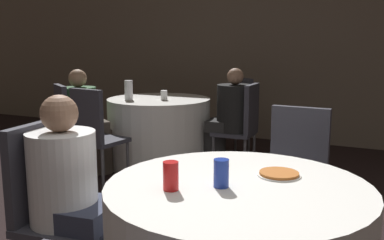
{
  "coord_description": "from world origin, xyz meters",
  "views": [
    {
      "loc": [
        0.56,
        -1.63,
        1.36
      ],
      "look_at": [
        -0.63,
        0.93,
        0.86
      ],
      "focal_mm": 40.0,
      "sensor_mm": 36.0,
      "label": 1
    }
  ],
  "objects_px": {
    "soda_can_blue": "(221,173)",
    "person_green_jacket": "(86,121)",
    "person_white_shirt": "(76,202)",
    "person_black_shirt": "(229,119)",
    "table_far": "(159,132)",
    "chair_far_east": "(244,122)",
    "chair_near_west": "(48,199)",
    "chair_near_north": "(295,168)",
    "bottle_far": "(129,90)",
    "chair_far_south": "(94,130)",
    "pizza_plate_near": "(279,174)",
    "soda_can_red": "(171,176)",
    "chair_far_southwest": "(70,123)",
    "chair_far_northeast": "(237,110)"
  },
  "relations": [
    {
      "from": "chair_far_northeast",
      "to": "person_black_shirt",
      "type": "relative_size",
      "value": 0.86
    },
    {
      "from": "chair_near_west",
      "to": "table_far",
      "type": "bearing_deg",
      "value": -169.27
    },
    {
      "from": "chair_near_north",
      "to": "chair_far_northeast",
      "type": "xyz_separation_m",
      "value": [
        -1.15,
        2.18,
        0.0
      ]
    },
    {
      "from": "person_black_shirt",
      "to": "soda_can_red",
      "type": "xyz_separation_m",
      "value": [
        0.71,
        -2.66,
        0.23
      ]
    },
    {
      "from": "bottle_far",
      "to": "chair_far_southwest",
      "type": "bearing_deg",
      "value": -121.68
    },
    {
      "from": "chair_near_north",
      "to": "table_far",
      "type": "bearing_deg",
      "value": -35.46
    },
    {
      "from": "chair_far_southwest",
      "to": "soda_can_blue",
      "type": "height_order",
      "value": "chair_far_southwest"
    },
    {
      "from": "chair_far_southwest",
      "to": "pizza_plate_near",
      "type": "height_order",
      "value": "chair_far_southwest"
    },
    {
      "from": "chair_far_northeast",
      "to": "person_green_jacket",
      "type": "distance_m",
      "value": 1.82
    },
    {
      "from": "chair_far_southwest",
      "to": "person_black_shirt",
      "type": "relative_size",
      "value": 0.86
    },
    {
      "from": "chair_far_east",
      "to": "soda_can_blue",
      "type": "relative_size",
      "value": 7.87
    },
    {
      "from": "chair_near_north",
      "to": "chair_far_southwest",
      "type": "xyz_separation_m",
      "value": [
        -2.42,
        0.65,
        0.0
      ]
    },
    {
      "from": "chair_far_northeast",
      "to": "chair_far_east",
      "type": "distance_m",
      "value": 0.77
    },
    {
      "from": "chair_far_south",
      "to": "chair_far_southwest",
      "type": "relative_size",
      "value": 1.0
    },
    {
      "from": "soda_can_blue",
      "to": "person_white_shirt",
      "type": "bearing_deg",
      "value": -177.97
    },
    {
      "from": "chair_near_west",
      "to": "chair_near_north",
      "type": "distance_m",
      "value": 1.53
    },
    {
      "from": "person_white_shirt",
      "to": "person_green_jacket",
      "type": "relative_size",
      "value": 1.01
    },
    {
      "from": "chair_far_south",
      "to": "chair_far_southwest",
      "type": "distance_m",
      "value": 0.48
    },
    {
      "from": "chair_far_south",
      "to": "bottle_far",
      "type": "height_order",
      "value": "bottle_far"
    },
    {
      "from": "chair_near_west",
      "to": "chair_far_south",
      "type": "bearing_deg",
      "value": -155.8
    },
    {
      "from": "table_far",
      "to": "chair_far_east",
      "type": "relative_size",
      "value": 1.2
    },
    {
      "from": "chair_far_east",
      "to": "pizza_plate_near",
      "type": "xyz_separation_m",
      "value": [
        0.91,
        -2.27,
        0.2
      ]
    },
    {
      "from": "chair_near_north",
      "to": "person_white_shirt",
      "type": "xyz_separation_m",
      "value": [
        -0.88,
        -1.09,
        0.0
      ]
    },
    {
      "from": "chair_far_south",
      "to": "bottle_far",
      "type": "relative_size",
      "value": 4.49
    },
    {
      "from": "person_white_shirt",
      "to": "table_far",
      "type": "bearing_deg",
      "value": -165.75
    },
    {
      "from": "table_far",
      "to": "soda_can_blue",
      "type": "height_order",
      "value": "soda_can_blue"
    },
    {
      "from": "person_white_shirt",
      "to": "chair_far_south",
      "type": "bearing_deg",
      "value": -151.15
    },
    {
      "from": "chair_far_south",
      "to": "chair_far_southwest",
      "type": "xyz_separation_m",
      "value": [
        -0.44,
        0.18,
        0.0
      ]
    },
    {
      "from": "bottle_far",
      "to": "person_white_shirt",
      "type": "bearing_deg",
      "value": -62.72
    },
    {
      "from": "chair_far_south",
      "to": "person_white_shirt",
      "type": "xyz_separation_m",
      "value": [
        1.09,
        -1.56,
        0.0
      ]
    },
    {
      "from": "soda_can_blue",
      "to": "bottle_far",
      "type": "height_order",
      "value": "bottle_far"
    },
    {
      "from": "soda_can_blue",
      "to": "person_green_jacket",
      "type": "bearing_deg",
      "value": 140.05
    },
    {
      "from": "person_black_shirt",
      "to": "soda_can_red",
      "type": "bearing_deg",
      "value": -166.0
    },
    {
      "from": "chair_near_north",
      "to": "soda_can_red",
      "type": "relative_size",
      "value": 7.87
    },
    {
      "from": "chair_near_west",
      "to": "person_black_shirt",
      "type": "distance_m",
      "value": 2.58
    },
    {
      "from": "person_white_shirt",
      "to": "person_green_jacket",
      "type": "distance_m",
      "value": 2.36
    },
    {
      "from": "chair_far_south",
      "to": "soda_can_red",
      "type": "xyz_separation_m",
      "value": [
        1.69,
        -1.66,
        0.25
      ]
    },
    {
      "from": "person_white_shirt",
      "to": "person_black_shirt",
      "type": "bearing_deg",
      "value": 176.42
    },
    {
      "from": "chair_far_south",
      "to": "pizza_plate_near",
      "type": "distance_m",
      "value": 2.43
    },
    {
      "from": "person_black_shirt",
      "to": "chair_near_north",
      "type": "bearing_deg",
      "value": -146.82
    },
    {
      "from": "chair_far_northeast",
      "to": "bottle_far",
      "type": "height_order",
      "value": "bottle_far"
    },
    {
      "from": "chair_near_north",
      "to": "chair_far_northeast",
      "type": "height_order",
      "value": "same"
    },
    {
      "from": "chair_near_north",
      "to": "pizza_plate_near",
      "type": "height_order",
      "value": "chair_near_north"
    },
    {
      "from": "chair_near_west",
      "to": "person_green_jacket",
      "type": "distance_m",
      "value": 2.28
    },
    {
      "from": "soda_can_red",
      "to": "table_far",
      "type": "bearing_deg",
      "value": 120.29
    },
    {
      "from": "chair_near_north",
      "to": "chair_far_east",
      "type": "distance_m",
      "value": 1.69
    },
    {
      "from": "chair_near_north",
      "to": "person_green_jacket",
      "type": "xyz_separation_m",
      "value": [
        -2.32,
        0.79,
        0.01
      ]
    },
    {
      "from": "chair_near_north",
      "to": "bottle_far",
      "type": "height_order",
      "value": "bottle_far"
    },
    {
      "from": "person_green_jacket",
      "to": "bottle_far",
      "type": "distance_m",
      "value": 0.57
    },
    {
      "from": "chair_far_east",
      "to": "person_green_jacket",
      "type": "relative_size",
      "value": 0.86
    }
  ]
}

